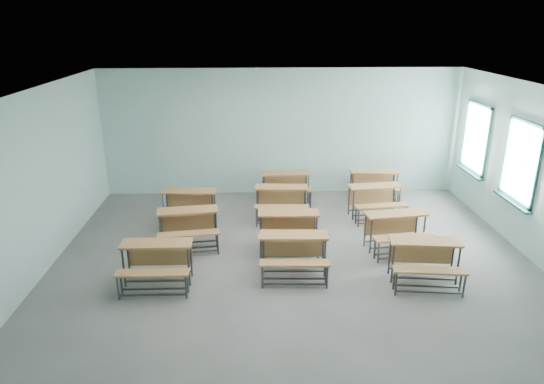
{
  "coord_description": "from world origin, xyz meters",
  "views": [
    {
      "loc": [
        -0.74,
        -8.05,
        4.3
      ],
      "look_at": [
        -0.36,
        1.2,
        1.0
      ],
      "focal_mm": 32.0,
      "sensor_mm": 36.0,
      "label": 1
    }
  ],
  "objects": [
    {
      "name": "desk_unit_r3c2",
      "position": [
        2.29,
        3.29,
        0.5
      ],
      "size": [
        1.24,
        0.88,
        0.74
      ],
      "rotation": [
        0.0,
        0.0,
        -0.06
      ],
      "color": "#A06839",
      "rests_on": "ground"
    },
    {
      "name": "desk_unit_r2c0",
      "position": [
        -2.18,
        2.01,
        0.5
      ],
      "size": [
        1.25,
        0.89,
        0.74
      ],
      "rotation": [
        0.0,
        0.0,
        -0.08
      ],
      "color": "#A06839",
      "rests_on": "ground"
    },
    {
      "name": "desk_unit_r2c2",
      "position": [
        2.05,
        2.16,
        0.5
      ],
      "size": [
        1.27,
        0.93,
        0.74
      ],
      "rotation": [
        0.0,
        0.0,
        0.11
      ],
      "color": "#A06839",
      "rests_on": "ground"
    },
    {
      "name": "desk_unit_r0c1",
      "position": [
        -0.04,
        -0.41,
        0.5
      ],
      "size": [
        1.23,
        0.85,
        0.74
      ],
      "rotation": [
        0.0,
        0.0,
        -0.05
      ],
      "color": "#A06839",
      "rests_on": "ground"
    },
    {
      "name": "desk_unit_r1c2",
      "position": [
        2.05,
        0.5,
        0.5
      ],
      "size": [
        1.29,
        0.96,
        0.74
      ],
      "rotation": [
        0.0,
        0.0,
        0.14
      ],
      "color": "#A06839",
      "rests_on": "ground"
    },
    {
      "name": "desk_unit_r1c1",
      "position": [
        -0.06,
        0.63,
        0.5
      ],
      "size": [
        1.21,
        0.83,
        0.74
      ],
      "rotation": [
        0.0,
        0.0,
        -0.03
      ],
      "color": "#A06839",
      "rests_on": "ground"
    },
    {
      "name": "desk_unit_r0c2",
      "position": [
        2.18,
        -0.76,
        0.5
      ],
      "size": [
        1.27,
        0.93,
        0.74
      ],
      "rotation": [
        0.0,
        0.0,
        -0.11
      ],
      "color": "#A06839",
      "rests_on": "ground"
    },
    {
      "name": "room",
      "position": [
        0.08,
        0.03,
        1.6
      ],
      "size": [
        9.04,
        8.04,
        3.24
      ],
      "color": "slate",
      "rests_on": "ground"
    },
    {
      "name": "desk_unit_r3c1",
      "position": [
        0.07,
        3.24,
        0.5
      ],
      "size": [
        1.23,
        0.85,
        0.74
      ],
      "rotation": [
        0.0,
        0.0,
        0.04
      ],
      "color": "#A06839",
      "rests_on": "ground"
    },
    {
      "name": "desk_unit_r2c1",
      "position": [
        -0.11,
        2.17,
        0.5
      ],
      "size": [
        1.23,
        0.86,
        0.74
      ],
      "rotation": [
        0.0,
        0.0,
        -0.05
      ],
      "color": "#A06839",
      "rests_on": "ground"
    },
    {
      "name": "desk_unit_r0c0",
      "position": [
        -2.39,
        -0.66,
        0.5
      ],
      "size": [
        1.2,
        0.81,
        0.74
      ],
      "rotation": [
        0.0,
        0.0,
        -0.01
      ],
      "color": "#A06839",
      "rests_on": "ground"
    },
    {
      "name": "desk_unit_r1c0",
      "position": [
        -2.04,
        0.84,
        0.5
      ],
      "size": [
        1.28,
        0.94,
        0.74
      ],
      "rotation": [
        0.0,
        0.0,
        0.13
      ],
      "color": "#A06839",
      "rests_on": "ground"
    }
  ]
}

